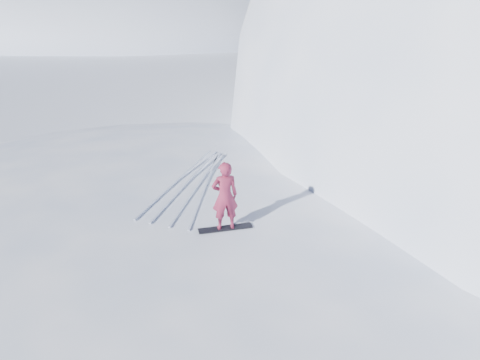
# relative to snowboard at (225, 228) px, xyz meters

# --- Properties ---
(ground) EXTENTS (400.00, 400.00, 0.00)m
(ground) POSITION_rel_snowboard_xyz_m (-0.94, -1.88, -2.41)
(ground) COLOR white
(ground) RESTS_ON ground
(near_ridge) EXTENTS (36.00, 28.00, 4.80)m
(near_ridge) POSITION_rel_snowboard_xyz_m (0.06, 1.12, -2.41)
(near_ridge) COLOR white
(near_ridge) RESTS_ON ground
(far_ridge_a) EXTENTS (120.00, 70.00, 28.00)m
(far_ridge_a) POSITION_rel_snowboard_xyz_m (-70.94, 58.12, -2.41)
(far_ridge_a) COLOR white
(far_ridge_a) RESTS_ON ground
(far_ridge_c) EXTENTS (140.00, 90.00, 36.00)m
(far_ridge_c) POSITION_rel_snowboard_xyz_m (-40.94, 108.12, -2.41)
(far_ridge_c) COLOR white
(far_ridge_c) RESTS_ON ground
(wind_bumps) EXTENTS (16.00, 14.40, 1.00)m
(wind_bumps) POSITION_rel_snowboard_xyz_m (-1.49, 0.24, -2.41)
(wind_bumps) COLOR white
(wind_bumps) RESTS_ON ground
(snowboard) EXTENTS (1.39, 1.18, 0.03)m
(snowboard) POSITION_rel_snowboard_xyz_m (0.00, 0.00, 0.00)
(snowboard) COLOR black
(snowboard) RESTS_ON near_ridge
(snowboarder) EXTENTS (0.87, 0.83, 2.01)m
(snowboarder) POSITION_rel_snowboard_xyz_m (0.00, 0.00, 1.02)
(snowboarder) COLOR maroon
(snowboarder) RESTS_ON snowboard
(board_tracks) EXTENTS (2.47, 5.97, 0.04)m
(board_tracks) POSITION_rel_snowboard_xyz_m (-2.40, 2.30, 0.01)
(board_tracks) COLOR silver
(board_tracks) RESTS_ON ground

